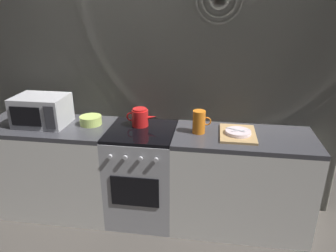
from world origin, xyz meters
TOP-DOWN VIEW (x-y plane):
  - ground_plane at (0.00, 0.00)m, footprint 8.00×8.00m
  - back_wall at (0.00, 0.32)m, footprint 3.60×0.05m
  - counter_left at (-0.90, 0.00)m, footprint 1.20×0.60m
  - stove_unit at (-0.00, -0.00)m, footprint 0.60×0.63m
  - counter_right at (0.90, 0.00)m, footprint 1.20×0.60m
  - microwave at (-0.92, -0.01)m, footprint 0.46×0.35m
  - kettle at (-0.03, 0.09)m, footprint 0.28×0.15m
  - mixing_bowl at (-0.49, 0.06)m, footprint 0.20×0.20m
  - pitcher at (0.51, 0.01)m, footprint 0.16×0.11m
  - dish_pile at (0.84, 0.00)m, footprint 0.30×0.40m

SIDE VIEW (x-z plane):
  - ground_plane at x=0.00m, z-range 0.00..0.00m
  - stove_unit at x=0.00m, z-range 0.00..0.90m
  - counter_left at x=-0.90m, z-range 0.00..0.90m
  - counter_right at x=0.90m, z-range 0.00..0.90m
  - dish_pile at x=0.84m, z-range 0.89..0.95m
  - mixing_bowl at x=-0.49m, z-range 0.90..0.98m
  - kettle at x=-0.03m, z-range 0.90..1.06m
  - pitcher at x=0.51m, z-range 0.90..1.10m
  - microwave at x=-0.92m, z-range 0.90..1.17m
  - back_wall at x=0.00m, z-range 0.00..2.40m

